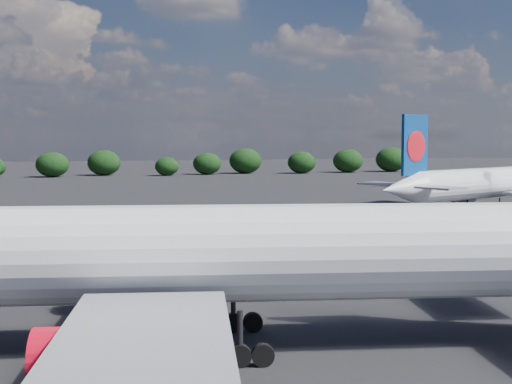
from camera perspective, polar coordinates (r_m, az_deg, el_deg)
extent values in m
plane|color=black|center=(95.87, -16.78, -2.78)|extent=(500.00, 500.00, 0.00)
cylinder|color=white|center=(39.44, -4.74, -4.92)|extent=(41.24, 12.28, 5.38)
cube|color=#A1A4A9|center=(26.30, -9.47, -13.67)|extent=(10.57, 22.42, 0.59)
cube|color=#A1A4A9|center=(53.57, -7.07, -4.30)|extent=(10.57, 22.42, 0.59)
cylinder|color=red|center=(32.05, -12.59, -12.99)|extent=(5.80, 3.78, 2.91)
cube|color=#A1A4A9|center=(31.83, -12.61, -11.69)|extent=(2.39, 0.72, 1.29)
cylinder|color=red|center=(48.66, -9.85, -6.91)|extent=(5.80, 3.78, 2.91)
cube|color=#A1A4A9|center=(48.52, -9.87, -6.03)|extent=(2.39, 0.72, 1.29)
cylinder|color=black|center=(37.18, -1.30, -11.45)|extent=(0.35, 0.35, 2.69)
cylinder|color=black|center=(37.47, -1.29, -12.96)|extent=(1.25, 0.68, 1.18)
cylinder|color=black|center=(37.56, 0.56, -12.91)|extent=(1.25, 0.68, 1.18)
cylinder|color=black|center=(43.41, -1.84, -9.11)|extent=(0.35, 0.35, 2.69)
cylinder|color=black|center=(43.67, -1.83, -10.42)|extent=(1.25, 0.68, 1.18)
cylinder|color=black|center=(43.74, -0.26, -10.39)|extent=(1.25, 0.68, 1.18)
cylinder|color=white|center=(115.75, 18.26, 0.72)|extent=(34.10, 18.77, 4.65)
cone|color=white|center=(98.48, 11.51, 0.23)|extent=(8.69, 7.29, 4.65)
cube|color=navy|center=(100.40, 12.58, 3.69)|extent=(4.85, 2.53, 8.36)
ellipsoid|color=red|center=(100.23, 12.71, 3.59)|extent=(3.63, 1.78, 4.27)
ellipsoid|color=red|center=(100.57, 12.46, 3.60)|extent=(3.63, 1.78, 4.27)
cube|color=#A1A4A9|center=(96.78, 14.55, 0.32)|extent=(6.11, 6.80, 0.28)
cube|color=#A1A4A9|center=(103.17, 9.98, 0.65)|extent=(6.11, 6.80, 0.28)
cube|color=#A1A4A9|center=(124.26, 14.03, 0.37)|extent=(13.16, 19.43, 0.51)
cylinder|color=#A1A4A9|center=(123.14, 16.26, -0.28)|extent=(5.27, 4.20, 2.51)
cube|color=#A1A4A9|center=(123.09, 16.27, 0.03)|extent=(1.98, 1.10, 1.12)
cylinder|color=black|center=(112.94, 18.90, -1.04)|extent=(0.34, 0.34, 2.32)
cylinder|color=black|center=(113.03, 18.89, -1.48)|extent=(1.10, 0.80, 1.02)
cylinder|color=black|center=(112.17, 18.61, -1.52)|extent=(1.10, 0.80, 1.02)
cylinder|color=black|center=(115.99, 16.57, -0.84)|extent=(0.34, 0.34, 2.32)
cylinder|color=black|center=(116.07, 16.56, -1.28)|extent=(1.10, 0.80, 1.02)
cylinder|color=black|center=(115.23, 16.27, -1.31)|extent=(1.10, 0.80, 1.02)
cube|color=yellow|center=(217.37, -12.49, 2.34)|extent=(5.00, 0.30, 3.00)
cylinder|color=gray|center=(217.48, -12.47, 1.61)|extent=(0.30, 0.30, 2.50)
ellipsoid|color=black|center=(213.02, -15.98, 2.13)|extent=(9.42, 7.97, 7.24)
ellipsoid|color=black|center=(218.34, -12.06, 2.30)|extent=(9.89, 8.36, 7.60)
ellipsoid|color=black|center=(214.12, -7.15, 2.04)|extent=(7.16, 6.06, 5.51)
ellipsoid|color=black|center=(219.32, -3.93, 2.29)|extent=(8.77, 7.42, 6.75)
ellipsoid|color=black|center=(225.03, -0.85, 2.51)|extent=(10.36, 8.77, 7.97)
ellipsoid|color=black|center=(225.83, 3.68, 2.38)|extent=(9.00, 7.62, 6.93)
ellipsoid|color=black|center=(233.22, 7.36, 2.50)|extent=(9.85, 8.34, 7.58)
ellipsoid|color=black|center=(240.58, 10.78, 2.58)|extent=(10.56, 8.94, 8.12)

